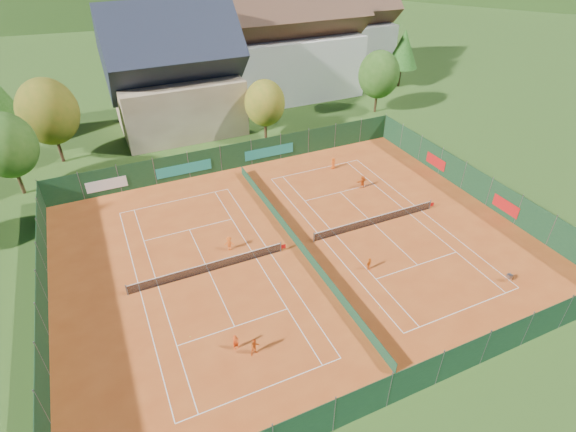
# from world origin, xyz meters

# --- Properties ---
(ground) EXTENTS (600.00, 600.00, 0.00)m
(ground) POSITION_xyz_m (0.00, 0.00, -0.02)
(ground) COLOR #2A4C17
(ground) RESTS_ON ground
(clay_pad) EXTENTS (40.00, 32.00, 0.01)m
(clay_pad) POSITION_xyz_m (0.00, 0.00, 0.01)
(clay_pad) COLOR #B64B1A
(clay_pad) RESTS_ON ground
(court_markings_left) EXTENTS (11.03, 23.83, 0.00)m
(court_markings_left) POSITION_xyz_m (-8.00, 0.00, 0.01)
(court_markings_left) COLOR white
(court_markings_left) RESTS_ON ground
(court_markings_right) EXTENTS (11.03, 23.83, 0.00)m
(court_markings_right) POSITION_xyz_m (8.00, 0.00, 0.01)
(court_markings_right) COLOR white
(court_markings_right) RESTS_ON ground
(tennis_net_left) EXTENTS (13.30, 0.10, 1.02)m
(tennis_net_left) POSITION_xyz_m (-7.85, 0.00, 0.51)
(tennis_net_left) COLOR #59595B
(tennis_net_left) RESTS_ON ground
(tennis_net_right) EXTENTS (13.30, 0.10, 1.02)m
(tennis_net_right) POSITION_xyz_m (8.15, 0.00, 0.51)
(tennis_net_right) COLOR #59595B
(tennis_net_right) RESTS_ON ground
(court_divider) EXTENTS (0.03, 28.80, 1.00)m
(court_divider) POSITION_xyz_m (0.00, 0.00, 0.50)
(court_divider) COLOR #143822
(court_divider) RESTS_ON ground
(fence_north) EXTENTS (40.00, 0.10, 3.00)m
(fence_north) POSITION_xyz_m (-0.46, 15.99, 1.47)
(fence_north) COLOR #14371C
(fence_north) RESTS_ON ground
(fence_south) EXTENTS (40.00, 0.04, 3.00)m
(fence_south) POSITION_xyz_m (0.00, -16.00, 1.50)
(fence_south) COLOR #14371F
(fence_south) RESTS_ON ground
(fence_west) EXTENTS (0.04, 32.00, 3.00)m
(fence_west) POSITION_xyz_m (-20.00, 0.00, 1.50)
(fence_west) COLOR #13351B
(fence_west) RESTS_ON ground
(fence_east) EXTENTS (0.09, 32.00, 3.00)m
(fence_east) POSITION_xyz_m (20.00, 0.05, 1.48)
(fence_east) COLOR #12341B
(fence_east) RESTS_ON ground
(chalet) EXTENTS (16.20, 12.00, 16.00)m
(chalet) POSITION_xyz_m (-3.00, 30.00, 6.62)
(chalet) COLOR tan
(chalet) RESTS_ON ground
(hotel_block_a) EXTENTS (21.60, 11.00, 17.25)m
(hotel_block_a) POSITION_xyz_m (16.00, 36.00, 7.38)
(hotel_block_a) COLOR silver
(hotel_block_a) RESTS_ON ground
(hotel_block_b) EXTENTS (17.28, 10.00, 15.50)m
(hotel_block_b) POSITION_xyz_m (30.00, 44.00, 6.62)
(hotel_block_b) COLOR silver
(hotel_block_b) RESTS_ON ground
(tree_west_front) EXTENTS (5.72, 5.72, 8.69)m
(tree_west_front) POSITION_xyz_m (-22.00, 20.00, 5.39)
(tree_west_front) COLOR #482F19
(tree_west_front) RESTS_ON ground
(tree_west_mid) EXTENTS (6.44, 6.44, 9.78)m
(tree_west_mid) POSITION_xyz_m (-18.00, 26.00, 6.07)
(tree_west_mid) COLOR #412517
(tree_west_mid) RESTS_ON ground
(tree_center) EXTENTS (5.01, 5.01, 7.60)m
(tree_center) POSITION_xyz_m (6.00, 22.00, 4.72)
(tree_center) COLOR #462C19
(tree_center) RESTS_ON ground
(tree_east_front) EXTENTS (5.72, 5.72, 8.69)m
(tree_east_front) POSITION_xyz_m (24.00, 24.00, 5.39)
(tree_east_front) COLOR #412D17
(tree_east_front) RESTS_ON ground
(tree_east_mid) EXTENTS (5.04, 5.04, 9.00)m
(tree_east_mid) POSITION_xyz_m (34.00, 32.00, 6.06)
(tree_east_mid) COLOR #402C16
(tree_east_mid) RESTS_ON ground
(tree_east_back) EXTENTS (7.15, 7.15, 10.86)m
(tree_east_back) POSITION_xyz_m (26.00, 40.00, 6.74)
(tree_east_back) COLOR #442918
(tree_east_back) RESTS_ON ground
(mountain_backdrop) EXTENTS (820.00, 530.00, 242.00)m
(mountain_backdrop) POSITION_xyz_m (28.54, 233.48, -39.64)
(mountain_backdrop) COLOR black
(mountain_backdrop) RESTS_ON ground
(ball_hopper) EXTENTS (0.34, 0.34, 0.80)m
(ball_hopper) POSITION_xyz_m (13.28, -10.96, 0.56)
(ball_hopper) COLOR slate
(ball_hopper) RESTS_ON ground
(loose_ball_0) EXTENTS (0.07, 0.07, 0.07)m
(loose_ball_0) POSITION_xyz_m (-11.10, -6.00, 0.03)
(loose_ball_0) COLOR #CCD833
(loose_ball_0) RESTS_ON ground
(loose_ball_1) EXTENTS (0.07, 0.07, 0.07)m
(loose_ball_1) POSITION_xyz_m (2.34, -9.18, 0.03)
(loose_ball_1) COLOR #CCD833
(loose_ball_1) RESTS_ON ground
(loose_ball_2) EXTENTS (0.07, 0.07, 0.07)m
(loose_ball_2) POSITION_xyz_m (2.77, 6.24, 0.03)
(loose_ball_2) COLOR #CCD833
(loose_ball_2) RESTS_ON ground
(player_left_near) EXTENTS (0.51, 0.39, 1.27)m
(player_left_near) POSITION_xyz_m (-8.52, -8.27, 0.63)
(player_left_near) COLOR #EA4A14
(player_left_near) RESTS_ON ground
(player_left_mid) EXTENTS (0.74, 0.62, 1.37)m
(player_left_mid) POSITION_xyz_m (-7.51, -9.20, 0.68)
(player_left_mid) COLOR #D95013
(player_left_mid) RESTS_ON ground
(player_left_far) EXTENTS (1.00, 0.82, 1.34)m
(player_left_far) POSITION_xyz_m (-5.53, 2.09, 0.67)
(player_left_far) COLOR #F45D15
(player_left_far) RESTS_ON ground
(player_right_near) EXTENTS (0.75, 0.55, 1.18)m
(player_right_near) POSITION_xyz_m (3.98, -5.14, 0.59)
(player_right_near) COLOR orange
(player_right_near) RESTS_ON ground
(player_right_far_a) EXTENTS (0.76, 0.61, 1.36)m
(player_right_far_a) POSITION_xyz_m (9.86, 11.26, 0.68)
(player_right_far_a) COLOR #ED5A15
(player_right_far_a) RESTS_ON ground
(player_right_far_b) EXTENTS (1.35, 0.49, 1.43)m
(player_right_far_b) POSITION_xyz_m (10.57, 6.26, 0.72)
(player_right_far_b) COLOR #D15212
(player_right_far_b) RESTS_ON ground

